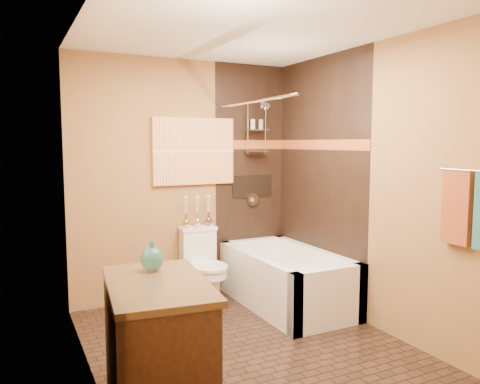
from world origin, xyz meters
TOP-DOWN VIEW (x-y plane):
  - floor at (0.00, 0.00)m, footprint 3.00×3.00m
  - wall_left at (-1.20, 0.00)m, footprint 0.02×3.00m
  - wall_right at (1.20, 0.00)m, footprint 0.02×3.00m
  - wall_back at (0.00, 1.50)m, footprint 2.40×0.02m
  - wall_front at (0.00, -1.50)m, footprint 2.40×0.02m
  - ceiling at (0.00, 0.00)m, footprint 3.00×3.00m
  - alcove_tile_back at (0.78, 1.49)m, footprint 0.85×0.01m
  - alcove_tile_right at (1.19, 0.75)m, footprint 0.01×1.50m
  - mosaic_band_back at (0.78, 1.48)m, footprint 0.85×0.01m
  - mosaic_band_right at (1.18, 0.75)m, footprint 0.01×1.50m
  - alcove_niche at (0.80, 1.48)m, footprint 0.50×0.01m
  - shower_fixtures at (0.80, 1.38)m, footprint 0.24×0.33m
  - curtain_rod at (0.40, 0.75)m, footprint 0.03×1.55m
  - towel_bar at (1.15, -1.05)m, footprint 0.02×0.55m
  - towel_rust at (1.16, -0.92)m, footprint 0.05×0.22m
  - sunset_painting at (0.10, 1.48)m, footprint 0.90×0.04m
  - vanity_mirror at (-1.19, -0.54)m, footprint 0.01×1.00m
  - bathtub at (0.80, 0.75)m, footprint 0.80×1.50m
  - toilet at (0.10, 1.22)m, footprint 0.39×0.57m
  - vanity at (-0.92, -0.54)m, footprint 0.67×0.99m
  - teal_bottle at (-0.87, -0.30)m, footprint 0.19×0.19m
  - bud_vases at (0.10, 1.39)m, footprint 0.32×0.07m

SIDE VIEW (x-z plane):
  - floor at x=0.00m, z-range 0.00..0.00m
  - bathtub at x=0.80m, z-range -0.05..0.50m
  - toilet at x=0.10m, z-range 0.00..0.76m
  - vanity at x=-0.92m, z-range 0.00..0.83m
  - teal_bottle at x=-0.87m, z-range 0.80..1.04m
  - bud_vases at x=0.10m, z-range 0.77..1.09m
  - alcove_niche at x=0.80m, z-range 1.02..1.27m
  - towel_rust at x=1.16m, z-range 0.92..1.44m
  - wall_left at x=-1.20m, z-range 0.00..2.50m
  - wall_right at x=1.20m, z-range 0.00..2.50m
  - wall_back at x=0.00m, z-range 0.00..2.50m
  - wall_front at x=0.00m, z-range 0.00..2.50m
  - alcove_tile_back at x=0.78m, z-range 0.00..2.50m
  - alcove_tile_right at x=1.19m, z-range 0.00..2.50m
  - towel_bar at x=1.15m, z-range 1.44..1.46m
  - vanity_mirror at x=-1.19m, z-range 1.05..1.95m
  - sunset_painting at x=0.10m, z-range 1.20..1.90m
  - mosaic_band_back at x=0.78m, z-range 1.57..1.67m
  - mosaic_band_right at x=1.18m, z-range 1.57..1.67m
  - shower_fixtures at x=0.80m, z-range 1.08..2.25m
  - curtain_rod at x=0.40m, z-range 2.01..2.03m
  - ceiling at x=0.00m, z-range 2.50..2.50m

